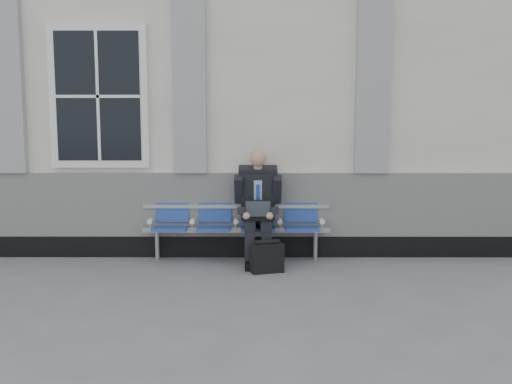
{
  "coord_description": "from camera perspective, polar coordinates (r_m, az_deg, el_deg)",
  "views": [
    {
      "loc": [
        2.52,
        -6.46,
        1.93
      ],
      "look_at": [
        2.51,
        0.9,
        1.0
      ],
      "focal_mm": 40.0,
      "sensor_mm": 36.0,
      "label": 1
    }
  ],
  "objects": [
    {
      "name": "ground",
      "position": [
        7.2,
        -20.68,
        -8.82
      ],
      "size": [
        70.0,
        70.0,
        0.0
      ],
      "primitive_type": "plane",
      "color": "slate",
      "rests_on": "ground"
    },
    {
      "name": "bench",
      "position": [
        7.91,
        -1.99,
        -2.83
      ],
      "size": [
        2.6,
        0.47,
        0.91
      ],
      "color": "#9EA0A3",
      "rests_on": "ground"
    },
    {
      "name": "businessman",
      "position": [
        7.72,
        0.19,
        -1.08
      ],
      "size": [
        0.64,
        0.86,
        1.54
      ],
      "color": "black",
      "rests_on": "ground"
    },
    {
      "name": "briefcase",
      "position": [
        7.3,
        1.11,
        -6.55
      ],
      "size": [
        0.44,
        0.28,
        0.42
      ],
      "color": "black",
      "rests_on": "ground"
    },
    {
      "name": "station_building",
      "position": [
        10.25,
        -14.41,
        8.62
      ],
      "size": [
        14.4,
        4.4,
        4.49
      ],
      "color": "silver",
      "rests_on": "ground"
    }
  ]
}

